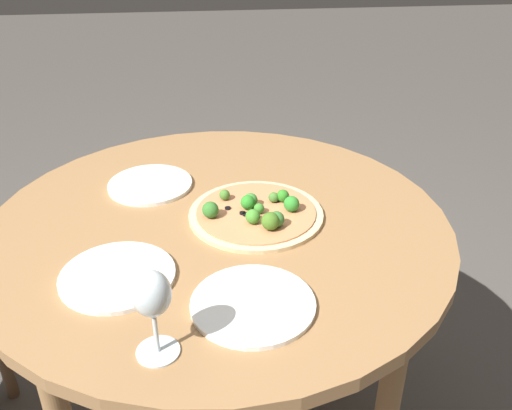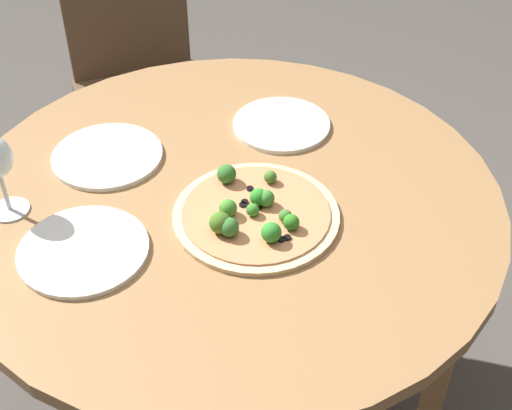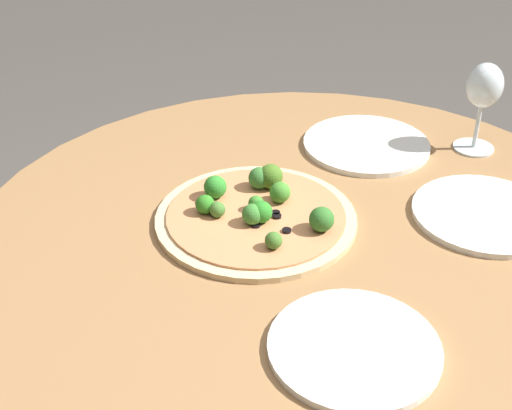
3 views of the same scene
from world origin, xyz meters
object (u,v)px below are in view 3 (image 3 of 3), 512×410
(wine_glass, at_px, (484,90))
(plate_far, at_px, (366,145))
(plate_side, at_px, (354,348))
(plate_near, at_px, (485,214))
(pizza, at_px, (257,213))

(wine_glass, distance_m, plate_far, 0.23)
(plate_side, bearing_deg, plate_near, -6.39)
(plate_near, distance_m, plate_far, 0.28)
(pizza, relative_size, plate_side, 1.47)
(wine_glass, relative_size, plate_side, 0.77)
(plate_far, relative_size, plate_side, 1.09)
(pizza, distance_m, plate_near, 0.36)
(wine_glass, xyz_separation_m, plate_side, (-0.59, -0.05, -0.11))
(pizza, distance_m, plate_far, 0.31)
(pizza, bearing_deg, plate_far, -7.19)
(pizza, xyz_separation_m, plate_side, (-0.18, -0.25, -0.01))
(plate_far, bearing_deg, plate_near, -113.53)
(plate_near, relative_size, plate_far, 0.98)
(wine_glass, xyz_separation_m, plate_far, (-0.10, 0.17, -0.11))
(wine_glass, height_order, plate_side, wine_glass)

